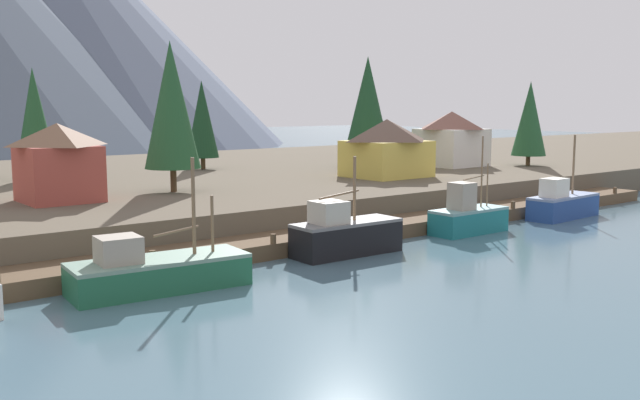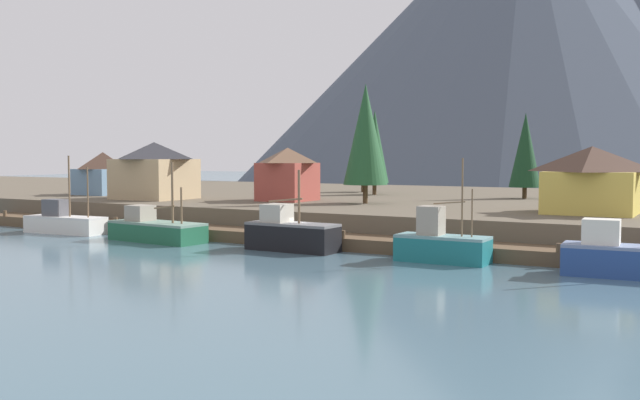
# 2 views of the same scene
# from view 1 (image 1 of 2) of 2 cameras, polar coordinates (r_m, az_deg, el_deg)

# --- Properties ---
(ground_plane) EXTENTS (400.00, 400.00, 1.00)m
(ground_plane) POSITION_cam_1_polar(r_m,az_deg,el_deg) (62.78, -11.08, -1.62)
(ground_plane) COLOR #476675
(dock) EXTENTS (80.00, 4.00, 1.60)m
(dock) POSITION_cam_1_polar(r_m,az_deg,el_deg) (47.55, -1.04, -3.20)
(dock) COLOR brown
(dock) RESTS_ON ground_plane
(shoreline_bank) EXTENTS (400.00, 56.00, 2.50)m
(shoreline_bank) POSITION_cam_1_polar(r_m,az_deg,el_deg) (73.32, -15.44, 0.95)
(shoreline_bank) COLOR brown
(shoreline_bank) RESTS_ON ground_plane
(fishing_boat_green) EXTENTS (9.29, 4.00, 6.77)m
(fishing_boat_green) POSITION_cam_1_polar(r_m,az_deg,el_deg) (37.38, -13.04, -5.62)
(fishing_boat_green) COLOR #1E5B3D
(fishing_boat_green) RESTS_ON ground_plane
(fishing_boat_black) EXTENTS (7.37, 2.76, 6.25)m
(fishing_boat_black) POSITION_cam_1_polar(r_m,az_deg,el_deg) (44.94, 2.01, -2.81)
(fishing_boat_black) COLOR black
(fishing_boat_black) RESTS_ON ground_plane
(fishing_boat_teal) EXTENTS (6.33, 2.43, 7.16)m
(fishing_boat_teal) POSITION_cam_1_polar(r_m,az_deg,el_deg) (53.62, 11.81, -1.35)
(fishing_boat_teal) COLOR #196B70
(fishing_boat_teal) RESTS_ON ground_plane
(fishing_boat_blue) EXTENTS (7.75, 2.97, 6.95)m
(fishing_boat_blue) POSITION_cam_1_polar(r_m,az_deg,el_deg) (62.93, 18.91, -0.31)
(fishing_boat_blue) COLOR navy
(fishing_boat_blue) RESTS_ON ground_plane
(house_yellow) EXTENTS (7.48, 6.69, 5.60)m
(house_yellow) POSITION_cam_1_polar(r_m,az_deg,el_deg) (69.39, 5.38, 4.24)
(house_yellow) COLOR gold
(house_yellow) RESTS_ON shoreline_bank
(house_red) EXTENTS (5.31, 5.52, 5.67)m
(house_red) POSITION_cam_1_polar(r_m,az_deg,el_deg) (54.56, -20.31, 2.91)
(house_red) COLOR #9E4238
(house_red) RESTS_ON shoreline_bank
(house_white) EXTENTS (6.82, 6.67, 6.24)m
(house_white) POSITION_cam_1_polar(r_m,az_deg,el_deg) (82.95, 10.53, 4.92)
(house_white) COLOR silver
(house_white) RESTS_ON shoreline_bank
(conifer_near_right) EXTENTS (4.48, 4.48, 12.02)m
(conifer_near_right) POSITION_cam_1_polar(r_m,az_deg,el_deg) (58.09, -11.87, 7.49)
(conifer_near_right) COLOR #4C3823
(conifer_near_right) RESTS_ON shoreline_bank
(conifer_mid_left) EXTENTS (5.19, 5.19, 12.32)m
(conifer_mid_left) POSITION_cam_1_polar(r_m,az_deg,el_deg) (79.77, 3.86, 7.61)
(conifer_mid_left) COLOR #4C3823
(conifer_mid_left) RESTS_ON shoreline_bank
(conifer_mid_right) EXTENTS (3.94, 3.94, 9.66)m
(conifer_mid_right) POSITION_cam_1_polar(r_m,az_deg,el_deg) (85.37, 16.52, 6.30)
(conifer_mid_right) COLOR #4C3823
(conifer_mid_right) RESTS_ON shoreline_bank
(conifer_back_left) EXTENTS (3.51, 3.51, 9.63)m
(conifer_back_left) POSITION_cam_1_polar(r_m,az_deg,el_deg) (78.16, -9.46, 6.44)
(conifer_back_left) COLOR #4C3823
(conifer_back_left) RESTS_ON shoreline_bank
(conifer_back_right) EXTENTS (3.48, 3.48, 10.36)m
(conifer_back_right) POSITION_cam_1_polar(r_m,az_deg,el_deg) (69.84, -22.00, 6.23)
(conifer_back_right) COLOR #4C3823
(conifer_back_right) RESTS_ON shoreline_bank
(conifer_centre) EXTENTS (3.19, 3.19, 7.98)m
(conifer_centre) POSITION_cam_1_polar(r_m,az_deg,el_deg) (98.31, 3.44, 6.19)
(conifer_centre) COLOR #4C3823
(conifer_centre) RESTS_ON shoreline_bank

